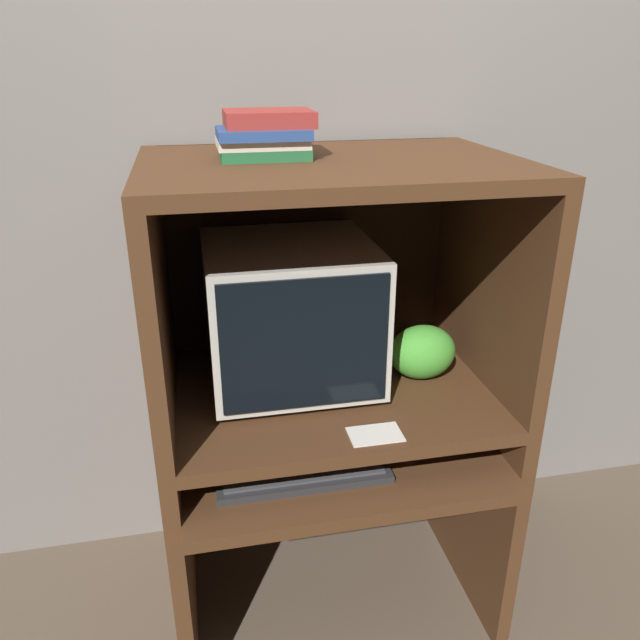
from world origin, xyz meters
TOP-DOWN VIEW (x-y plane):
  - wall_back at (0.00, 0.73)m, footprint 6.00×0.06m
  - desk_base at (0.00, 0.28)m, footprint 0.93×0.72m
  - desk_monitor_shelf at (0.00, 0.33)m, footprint 0.93×0.67m
  - hutch_upper at (0.00, 0.37)m, footprint 0.93×0.67m
  - crt_monitor at (-0.10, 0.40)m, footprint 0.45×0.45m
  - keyboard at (-0.12, 0.14)m, footprint 0.44×0.17m
  - mouse at (0.17, 0.15)m, footprint 0.06×0.04m
  - snack_bag at (0.27, 0.33)m, footprint 0.19×0.14m
  - book_stack at (-0.15, 0.38)m, footprint 0.23×0.18m
  - paper_card at (0.05, 0.07)m, footprint 0.13×0.08m

SIDE VIEW (x-z plane):
  - desk_base at x=0.00m, z-range 0.08..0.68m
  - keyboard at x=-0.12m, z-range 0.61..0.63m
  - mouse at x=0.17m, z-range 0.61..0.63m
  - desk_monitor_shelf at x=0.00m, z-range 0.64..0.78m
  - paper_card at x=0.05m, z-range 0.75..0.75m
  - snack_bag at x=0.27m, z-range 0.75..0.90m
  - crt_monitor at x=-0.10m, z-range 0.75..1.15m
  - hutch_upper at x=0.00m, z-range 0.84..1.47m
  - wall_back at x=0.00m, z-range 0.00..2.60m
  - book_stack at x=-0.15m, z-range 1.37..1.48m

